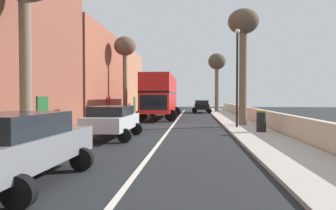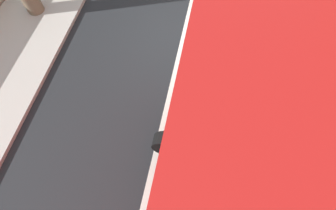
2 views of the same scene
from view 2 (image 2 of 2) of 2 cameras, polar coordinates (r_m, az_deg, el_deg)
ground_plane at (r=8.11m, az=3.77°, el=15.81°), size 84.00×84.00×0.00m
road_centre_line at (r=8.10m, az=3.77°, el=15.83°), size 0.16×54.00×0.01m
sidewalk_right at (r=9.75m, az=-27.64°, el=18.74°), size 2.60×60.00×0.12m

